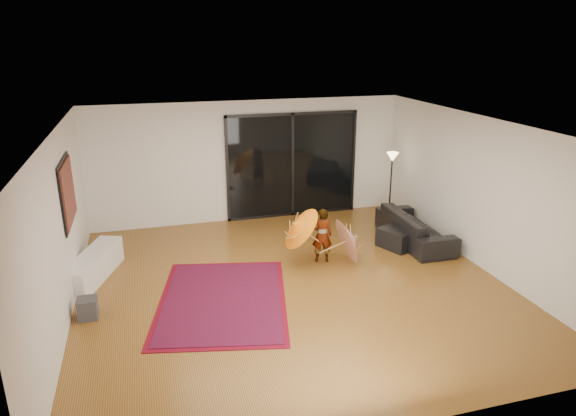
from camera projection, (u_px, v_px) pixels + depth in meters
name	position (u px, v px, depth m)	size (l,w,h in m)	color
floor	(293.00, 285.00, 8.70)	(7.00, 7.00, 0.00)	#936028
ceiling	(294.00, 127.00, 7.84)	(7.00, 7.00, 0.00)	white
wall_back	(249.00, 161.00, 11.46)	(7.00, 7.00, 0.00)	silver
wall_front	(393.00, 321.00, 5.08)	(7.00, 7.00, 0.00)	silver
wall_left	(60.00, 232.00, 7.36)	(7.00, 7.00, 0.00)	silver
wall_right	(480.00, 193.00, 9.18)	(7.00, 7.00, 0.00)	silver
sliding_door	(292.00, 165.00, 11.74)	(3.06, 0.07, 2.40)	black
painting	(68.00, 192.00, 8.18)	(0.04, 1.28, 1.08)	black
media_console	(94.00, 266.00, 8.88)	(0.42, 1.67, 0.47)	white
speaker	(88.00, 308.00, 7.66)	(0.28, 0.28, 0.32)	#424244
persian_rug	(223.00, 300.00, 8.21)	(2.56, 3.16, 0.02)	maroon
sofa	(415.00, 227.00, 10.46)	(2.10, 0.82, 0.61)	black
ottoman	(399.00, 238.00, 10.24)	(0.67, 0.67, 0.38)	black
floor_lamp	(392.00, 167.00, 11.53)	(0.27, 0.27, 1.55)	black
child	(322.00, 235.00, 9.47)	(0.38, 0.25, 1.04)	#999999
parasol_orange	(294.00, 228.00, 9.21)	(0.68, 0.86, 0.89)	orange
parasol_white	(355.00, 236.00, 9.49)	(0.53, 0.87, 0.91)	silver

